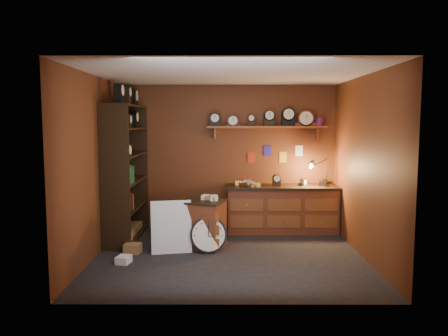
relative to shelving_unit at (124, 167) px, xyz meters
The scene contains 11 objects.
floor 2.40m from the shelving_unit, 28.68° to the right, with size 4.00×4.00×0.00m, color black.
room_shell 2.09m from the shelving_unit, 25.39° to the right, with size 4.02×3.62×2.71m.
shelving_unit is the anchor object (origin of this frame).
workbench 2.93m from the shelving_unit, 10.10° to the left, with size 2.05×0.66×1.36m.
low_cabinet 1.70m from the shelving_unit, 21.93° to the right, with size 0.82×0.76×0.85m.
big_round_clock 1.96m from the shelving_unit, 29.69° to the right, with size 0.57×0.18×0.57m.
white_panel 1.75m from the shelving_unit, 42.63° to the right, with size 0.62×0.03×0.83m, color silver.
mini_fridge 1.41m from the shelving_unit, 23.50° to the left, with size 0.57×0.59×0.46m.
floor_box_a 1.50m from the shelving_unit, 70.82° to the right, with size 0.24×0.21×0.15m, color olive.
floor_box_b 1.84m from the shelving_unit, 78.48° to the right, with size 0.18×0.21×0.11m, color white.
floor_box_c 1.43m from the shelving_unit, ahead, with size 0.25×0.20×0.18m, color olive.
Camera 1 is at (-0.06, -6.44, 2.01)m, focal length 35.00 mm.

